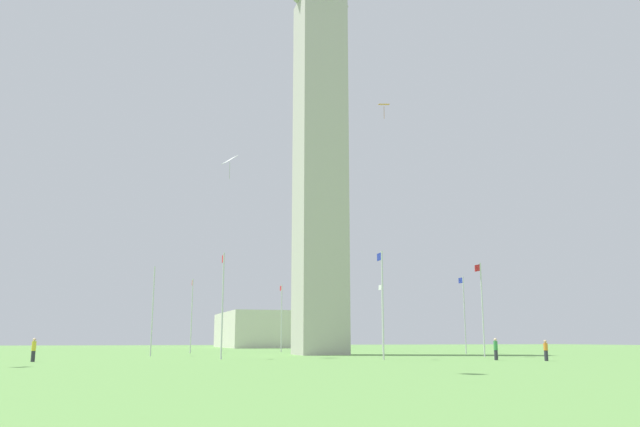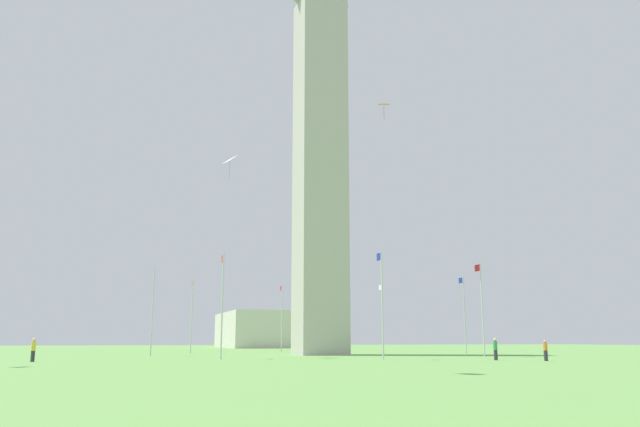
{
  "view_description": "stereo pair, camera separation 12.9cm",
  "coord_description": "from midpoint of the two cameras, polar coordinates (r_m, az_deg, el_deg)",
  "views": [
    {
      "loc": [
        -67.55,
        20.79,
        1.63
      ],
      "look_at": [
        0.0,
        0.0,
        15.61
      ],
      "focal_mm": 35.84,
      "sensor_mm": 36.0,
      "label": 1
    },
    {
      "loc": [
        -67.58,
        20.66,
        1.63
      ],
      "look_at": [
        0.0,
        0.0,
        15.61
      ],
      "focal_mm": 35.84,
      "sensor_mm": 36.0,
      "label": 2
    }
  ],
  "objects": [
    {
      "name": "person_orange_shirt",
      "position": [
        53.59,
        19.56,
        -11.45
      ],
      "size": [
        0.32,
        0.32,
        1.6
      ],
      "rotation": [
        0.0,
        0.0,
        0.25
      ],
      "color": "#2D2D38",
      "rests_on": "ground"
    },
    {
      "name": "person_green_shirt",
      "position": [
        54.46,
        15.46,
        -11.6
      ],
      "size": [
        0.32,
        0.32,
        1.75
      ],
      "rotation": [
        0.0,
        0.0,
        0.57
      ],
      "color": "#2D2D38",
      "rests_on": "ground"
    },
    {
      "name": "kite_orange_diamond",
      "position": [
        68.51,
        5.77,
        9.63
      ],
      "size": [
        1.38,
        1.41,
        1.77
      ],
      "color": "orange"
    },
    {
      "name": "kite_white_diamond",
      "position": [
        62.52,
        -8.0,
        4.72
      ],
      "size": [
        1.66,
        1.5,
        2.35
      ],
      "color": "white"
    },
    {
      "name": "person_yellow_shirt",
      "position": [
        53.22,
        -24.16,
        -11.05
      ],
      "size": [
        0.32,
        0.32,
        1.75
      ],
      "rotation": [
        0.0,
        0.0,
        -1.4
      ],
      "color": "#2D2D38",
      "rests_on": "ground"
    },
    {
      "name": "ground_plane",
      "position": [
        70.69,
        0.05,
        -12.51
      ],
      "size": [
        260.0,
        260.0,
        0.0
      ],
      "primitive_type": "plane",
      "color": "#609347"
    },
    {
      "name": "obelisk_monument",
      "position": [
        74.03,
        0.05,
        6.13
      ],
      "size": [
        5.21,
        5.21,
        47.34
      ],
      "color": "#B7B2A8",
      "rests_on": "ground"
    },
    {
      "name": "flagpole_nw",
      "position": [
        86.91,
        5.62,
        -8.97
      ],
      "size": [
        1.12,
        0.14,
        9.03
      ],
      "color": "silver",
      "rests_on": "ground"
    },
    {
      "name": "flagpole_se",
      "position": [
        55.72,
        -8.65,
        -7.69
      ],
      "size": [
        1.12,
        0.14,
        9.03
      ],
      "color": "silver",
      "rests_on": "ground"
    },
    {
      "name": "flagpole_sw",
      "position": [
        64.41,
        14.31,
        -7.93
      ],
      "size": [
        1.12,
        0.14,
        9.03
      ],
      "color": "silver",
      "rests_on": "ground"
    },
    {
      "name": "flagpole_e",
      "position": [
        67.76,
        -14.66,
        -8.06
      ],
      "size": [
        1.12,
        0.14,
        9.03
      ],
      "color": "silver",
      "rests_on": "ground"
    },
    {
      "name": "distant_building",
      "position": [
        136.41,
        -5.73,
        -10.31
      ],
      "size": [
        28.19,
        13.29,
        7.17
      ],
      "color": "beige",
      "rests_on": "ground"
    },
    {
      "name": "flagpole_n",
      "position": [
        87.96,
        -3.4,
        -9.03
      ],
      "size": [
        1.12,
        0.14,
        9.03
      ],
      "color": "silver",
      "rests_on": "ground"
    },
    {
      "name": "flagpole_w",
      "position": [
        77.89,
        12.8,
        -8.5
      ],
      "size": [
        1.12,
        0.14,
        9.03
      ],
      "color": "silver",
      "rests_on": "ground"
    },
    {
      "name": "flagpole_ne",
      "position": [
        80.68,
        -11.33,
        -8.64
      ],
      "size": [
        1.12,
        0.14,
        9.03
      ],
      "color": "silver",
      "rests_on": "ground"
    },
    {
      "name": "flagpole_s",
      "position": [
        54.05,
        5.63,
        -7.66
      ],
      "size": [
        1.12,
        0.14,
        9.03
      ],
      "color": "silver",
      "rests_on": "ground"
    }
  ]
}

